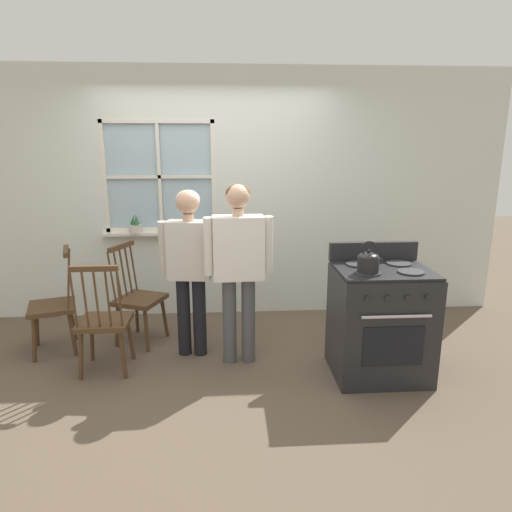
{
  "coord_description": "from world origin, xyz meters",
  "views": [
    {
      "loc": [
        0.12,
        -3.63,
        1.92
      ],
      "look_at": [
        0.36,
        0.04,
        1.0
      ],
      "focal_mm": 32.0,
      "sensor_mm": 36.0,
      "label": 1
    }
  ],
  "objects_px": {
    "chair_near_wall": "(104,322)",
    "person_elderly_left": "(190,258)",
    "stove": "(380,321)",
    "chair_by_window": "(54,306)",
    "person_teen_center": "(238,258)",
    "kettle": "(368,261)",
    "potted_plant": "(135,227)",
    "chair_center_cluster": "(138,299)"
  },
  "relations": [
    {
      "from": "person_teen_center",
      "to": "kettle",
      "type": "xyz_separation_m",
      "value": [
        1.0,
        -0.43,
        0.06
      ]
    },
    {
      "from": "person_elderly_left",
      "to": "potted_plant",
      "type": "distance_m",
      "value": 1.19
    },
    {
      "from": "chair_by_window",
      "to": "person_elderly_left",
      "type": "xyz_separation_m",
      "value": [
        1.28,
        -0.15,
        0.48
      ]
    },
    {
      "from": "person_teen_center",
      "to": "potted_plant",
      "type": "bearing_deg",
      "value": 130.43
    },
    {
      "from": "person_elderly_left",
      "to": "potted_plant",
      "type": "bearing_deg",
      "value": 130.36
    },
    {
      "from": "chair_center_cluster",
      "to": "kettle",
      "type": "relative_size",
      "value": 3.96
    },
    {
      "from": "stove",
      "to": "kettle",
      "type": "height_order",
      "value": "kettle"
    },
    {
      "from": "person_elderly_left",
      "to": "chair_center_cluster",
      "type": "bearing_deg",
      "value": 156.63
    },
    {
      "from": "chair_by_window",
      "to": "potted_plant",
      "type": "xyz_separation_m",
      "value": [
        0.62,
        0.84,
        0.59
      ]
    },
    {
      "from": "person_elderly_left",
      "to": "stove",
      "type": "height_order",
      "value": "person_elderly_left"
    },
    {
      "from": "chair_center_cluster",
      "to": "person_teen_center",
      "type": "xyz_separation_m",
      "value": [
        0.97,
        -0.49,
        0.52
      ]
    },
    {
      "from": "chair_near_wall",
      "to": "chair_center_cluster",
      "type": "xyz_separation_m",
      "value": [
        0.18,
        0.59,
        0.0
      ]
    },
    {
      "from": "chair_by_window",
      "to": "chair_near_wall",
      "type": "xyz_separation_m",
      "value": [
        0.56,
        -0.43,
        0.0
      ]
    },
    {
      "from": "chair_center_cluster",
      "to": "chair_by_window",
      "type": "bearing_deg",
      "value": 124.19
    },
    {
      "from": "chair_by_window",
      "to": "stove",
      "type": "height_order",
      "value": "stove"
    },
    {
      "from": "chair_by_window",
      "to": "person_teen_center",
      "type": "height_order",
      "value": "person_teen_center"
    },
    {
      "from": "potted_plant",
      "to": "person_teen_center",
      "type": "bearing_deg",
      "value": -46.98
    },
    {
      "from": "chair_center_cluster",
      "to": "chair_near_wall",
      "type": "bearing_deg",
      "value": -174.71
    },
    {
      "from": "chair_near_wall",
      "to": "chair_center_cluster",
      "type": "relative_size",
      "value": 1.0
    },
    {
      "from": "chair_near_wall",
      "to": "stove",
      "type": "xyz_separation_m",
      "value": [
        2.31,
        -0.2,
        0.03
      ]
    },
    {
      "from": "chair_by_window",
      "to": "person_elderly_left",
      "type": "relative_size",
      "value": 0.64
    },
    {
      "from": "chair_center_cluster",
      "to": "kettle",
      "type": "distance_m",
      "value": 2.24
    },
    {
      "from": "chair_by_window",
      "to": "person_elderly_left",
      "type": "distance_m",
      "value": 1.37
    },
    {
      "from": "kettle",
      "to": "potted_plant",
      "type": "relative_size",
      "value": 1.18
    },
    {
      "from": "kettle",
      "to": "chair_center_cluster",
      "type": "bearing_deg",
      "value": 155.0
    },
    {
      "from": "chair_near_wall",
      "to": "kettle",
      "type": "relative_size",
      "value": 3.96
    },
    {
      "from": "chair_near_wall",
      "to": "person_teen_center",
      "type": "relative_size",
      "value": 0.62
    },
    {
      "from": "chair_near_wall",
      "to": "person_elderly_left",
      "type": "height_order",
      "value": "person_elderly_left"
    },
    {
      "from": "chair_near_wall",
      "to": "chair_center_cluster",
      "type": "bearing_deg",
      "value": -106.87
    },
    {
      "from": "chair_near_wall",
      "to": "kettle",
      "type": "xyz_separation_m",
      "value": [
        2.14,
        -0.33,
        0.58
      ]
    },
    {
      "from": "chair_center_cluster",
      "to": "potted_plant",
      "type": "relative_size",
      "value": 4.68
    },
    {
      "from": "chair_by_window",
      "to": "stove",
      "type": "distance_m",
      "value": 2.94
    },
    {
      "from": "chair_center_cluster",
      "to": "stove",
      "type": "distance_m",
      "value": 2.27
    },
    {
      "from": "chair_by_window",
      "to": "kettle",
      "type": "xyz_separation_m",
      "value": [
        2.7,
        -0.76,
        0.58
      ]
    },
    {
      "from": "chair_near_wall",
      "to": "person_teen_center",
      "type": "bearing_deg",
      "value": -175.11
    },
    {
      "from": "chair_center_cluster",
      "to": "kettle",
      "type": "bearing_deg",
      "value": -92.98
    },
    {
      "from": "chair_center_cluster",
      "to": "stove",
      "type": "bearing_deg",
      "value": -88.14
    },
    {
      "from": "stove",
      "to": "kettle",
      "type": "bearing_deg",
      "value": -142.59
    },
    {
      "from": "potted_plant",
      "to": "stove",
      "type": "bearing_deg",
      "value": -32.97
    },
    {
      "from": "chair_near_wall",
      "to": "person_elderly_left",
      "type": "xyz_separation_m",
      "value": [
        0.72,
        0.27,
        0.48
      ]
    },
    {
      "from": "chair_by_window",
      "to": "chair_center_cluster",
      "type": "height_order",
      "value": "same"
    },
    {
      "from": "kettle",
      "to": "potted_plant",
      "type": "bearing_deg",
      "value": 142.57
    }
  ]
}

